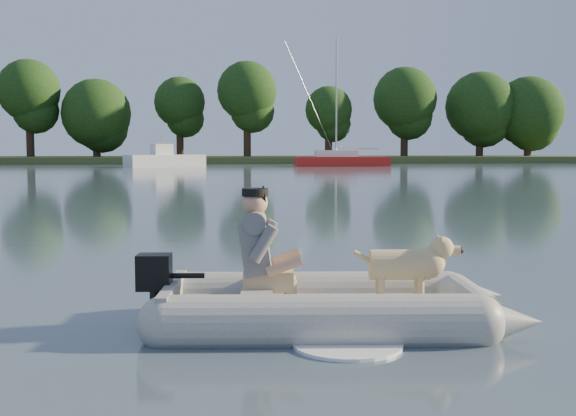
{
  "coord_description": "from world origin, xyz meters",
  "views": [
    {
      "loc": [
        -0.51,
        -5.93,
        1.46
      ],
      "look_at": [
        0.49,
        2.36,
        0.75
      ],
      "focal_mm": 45.0,
      "sensor_mm": 36.0,
      "label": 1
    }
  ],
  "objects": [
    {
      "name": "water",
      "position": [
        0.0,
        0.0,
        0.0
      ],
      "size": [
        160.0,
        160.0,
        0.0
      ],
      "primitive_type": "plane",
      "color": "slate",
      "rests_on": "ground"
    },
    {
      "name": "dinghy",
      "position": [
        0.54,
        -0.22,
        0.51
      ],
      "size": [
        4.29,
        3.08,
        1.21
      ],
      "primitive_type": null,
      "rotation": [
        0.0,
        0.0,
        -0.1
      ],
      "color": "gray",
      "rests_on": "water"
    },
    {
      "name": "sailboat",
      "position": [
        10.12,
        48.47,
        0.43
      ],
      "size": [
        7.18,
        2.19,
        9.86
      ],
      "rotation": [
        0.0,
        0.0,
        -0.01
      ],
      "color": "#B41B14",
      "rests_on": "water"
    },
    {
      "name": "man",
      "position": [
        -0.06,
        -0.11,
        0.67
      ],
      "size": [
        0.68,
        0.6,
        0.93
      ],
      "primitive_type": null,
      "rotation": [
        0.0,
        0.0,
        -0.1
      ],
      "color": "slate",
      "rests_on": "dinghy"
    },
    {
      "name": "outboard_motor",
      "position": [
        -0.9,
        -0.07,
        0.27
      ],
      "size": [
        0.38,
        0.29,
        0.68
      ],
      "primitive_type": null,
      "rotation": [
        0.0,
        0.0,
        -0.1
      ],
      "color": "black",
      "rests_on": "dinghy"
    },
    {
      "name": "shore_bank",
      "position": [
        0.0,
        62.0,
        0.25
      ],
      "size": [
        160.0,
        12.0,
        0.7
      ],
      "primitive_type": "cube",
      "color": "#47512D",
      "rests_on": "water"
    },
    {
      "name": "dog",
      "position": [
        1.1,
        -0.23,
        0.45
      ],
      "size": [
        0.83,
        0.37,
        0.54
      ],
      "primitive_type": null,
      "rotation": [
        0.0,
        0.0,
        -0.1
      ],
      "color": "tan",
      "rests_on": "dinghy"
    },
    {
      "name": "treeline",
      "position": [
        1.46,
        61.1,
        5.39
      ],
      "size": [
        75.85,
        7.35,
        9.27
      ],
      "color": "#332316",
      "rests_on": "shore_bank"
    },
    {
      "name": "motorboat",
      "position": [
        -3.14,
        47.53,
        1.13
      ],
      "size": [
        6.26,
        4.48,
        2.48
      ],
      "primitive_type": null,
      "rotation": [
        0.0,
        0.0,
        0.43
      ],
      "color": "white",
      "rests_on": "water"
    }
  ]
}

